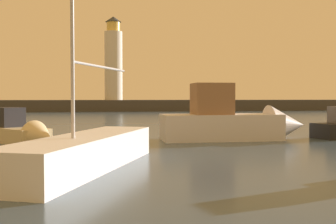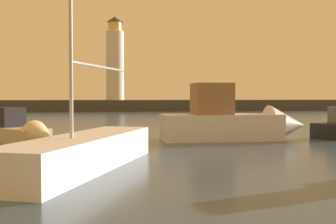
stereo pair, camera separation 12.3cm
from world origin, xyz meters
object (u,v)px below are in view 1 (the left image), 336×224
(motorboat_2, at_px, (22,133))
(sailboat_moored, at_px, (85,150))
(lighthouse, at_px, (113,61))
(motorboat_3, at_px, (238,122))

(motorboat_2, relative_size, sailboat_moored, 0.38)
(motorboat_2, height_order, sailboat_moored, sailboat_moored)
(motorboat_2, bearing_deg, lighthouse, 83.23)
(motorboat_2, xyz_separation_m, motorboat_3, (11.82, 0.11, 0.45))
(motorboat_2, distance_m, motorboat_3, 11.83)
(lighthouse, bearing_deg, motorboat_3, -83.04)
(motorboat_2, relative_size, motorboat_3, 0.66)
(sailboat_moored, bearing_deg, motorboat_2, 113.31)
(motorboat_3, xyz_separation_m, sailboat_moored, (-8.19, -8.53, -0.37))
(lighthouse, relative_size, sailboat_moored, 0.98)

